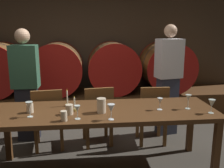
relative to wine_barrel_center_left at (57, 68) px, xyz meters
The scene contains 23 objects.
back_wall 0.86m from the wine_barrel_center_left, 46.11° to the left, with size 7.11×0.24×2.59m, color #473A2D.
barrel_shelf 0.87m from the wine_barrel_center_left, ahead, with size 6.40×0.90×0.41m, color #4C2D16.
wine_barrel_center_left is the anchor object (origin of this frame).
wine_barrel_center_right 1.09m from the wine_barrel_center_left, ahead, with size 0.99×0.84×0.99m.
wine_barrel_far_right 2.17m from the wine_barrel_center_left, ahead, with size 0.99×0.84×0.99m.
dining_table 2.29m from the wine_barrel_center_left, 70.66° to the right, with size 2.57×0.83×0.76m.
chair_left 1.60m from the wine_barrel_center_left, 88.99° to the right, with size 0.45×0.45×0.88m.
chair_center 1.70m from the wine_barrel_center_left, 64.34° to the right, with size 0.45×0.45×0.88m.
chair_right 2.18m from the wine_barrel_center_left, 45.54° to the right, with size 0.41×0.41×0.88m.
guest_left 1.22m from the wine_barrel_center_left, 105.47° to the right, with size 0.39×0.25×1.67m.
guest_right 2.17m from the wine_barrel_center_left, 32.53° to the right, with size 0.42×0.31×1.72m.
candle_left 1.99m from the wine_barrel_center_left, 80.48° to the right, with size 0.05×0.05×0.21m.
candle_right 2.20m from the wine_barrel_center_left, 78.91° to the right, with size 0.05×0.05×0.18m.
pitcher 2.36m from the wine_barrel_center_left, 72.17° to the right, with size 0.10×0.10×0.16m.
wine_glass_far_left 2.30m from the wine_barrel_center_left, 90.94° to the right, with size 0.07×0.07×0.17m.
wine_glass_left 2.46m from the wine_barrel_center_left, 79.15° to the right, with size 0.06×0.06×0.15m.
wine_glass_center_left 2.60m from the wine_barrel_center_left, 71.93° to the right, with size 0.08×0.08×0.17m.
wine_glass_center_right 2.61m from the wine_barrel_center_left, 57.82° to the right, with size 0.06×0.06×0.14m.
wine_glass_right 2.81m from the wine_barrel_center_left, 52.04° to the right, with size 0.07×0.07×0.17m.
wine_glass_far_right 3.06m from the wine_barrel_center_left, 51.15° to the right, with size 0.07×0.07×0.16m.
cup_center_left 2.17m from the wine_barrel_center_left, 91.73° to the right, with size 0.07×0.07×0.10m, color beige.
cup_center_right 2.48m from the wine_barrel_center_left, 82.36° to the right, with size 0.07×0.07×0.11m, color beige.
cup_far_right 2.29m from the wine_barrel_center_left, 80.68° to the right, with size 0.08×0.08×0.11m, color beige.
Camera 1 is at (0.04, -2.67, 1.69)m, focal length 40.40 mm.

